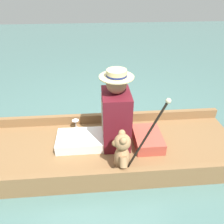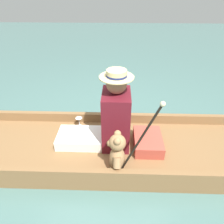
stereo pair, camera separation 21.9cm
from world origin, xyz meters
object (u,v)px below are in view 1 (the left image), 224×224
seated_person (109,119)px  wine_glass (76,123)px  walking_cane (149,133)px  teddy_bear (122,153)px

seated_person → wine_glass: bearing=56.3°
seated_person → walking_cane: bearing=-141.9°
teddy_bear → seated_person: bearing=13.4°
seated_person → teddy_bear: 0.41m
seated_person → walking_cane: seated_person is taller
teddy_bear → walking_cane: walking_cane is taller
wine_glass → walking_cane: walking_cane is taller
seated_person → wine_glass: (0.29, 0.37, -0.22)m
walking_cane → seated_person: bearing=33.8°
teddy_bear → walking_cane: bearing=-107.1°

